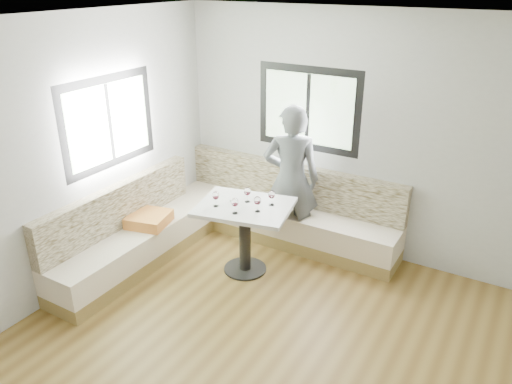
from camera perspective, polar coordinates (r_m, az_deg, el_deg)
room at (r=3.65m, az=1.34°, el=-4.06°), size 5.01×5.01×2.81m
banquette at (r=6.03m, az=-4.03°, el=-3.73°), size 2.90×2.80×0.95m
table at (r=5.47m, az=-1.30°, el=-3.45°), size 1.13×0.96×0.81m
person at (r=5.83m, az=4.03°, el=1.41°), size 0.77×0.66×1.79m
olive_ramekin at (r=5.46m, az=-2.59°, el=-0.94°), size 0.09×0.09×0.03m
wine_glass_a at (r=5.32m, az=-4.63°, el=-0.47°), size 0.08×0.08×0.17m
wine_glass_b at (r=5.15m, az=-2.43°, el=-1.24°), size 0.08×0.08×0.17m
wine_glass_c at (r=5.19m, az=0.16°, el=-1.05°), size 0.08×0.08×0.17m
wine_glass_d at (r=5.41m, az=-0.99°, el=0.03°), size 0.08×0.08×0.17m
wine_glass_e at (r=5.33m, az=1.79°, el=-0.34°), size 0.08×0.08×0.17m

